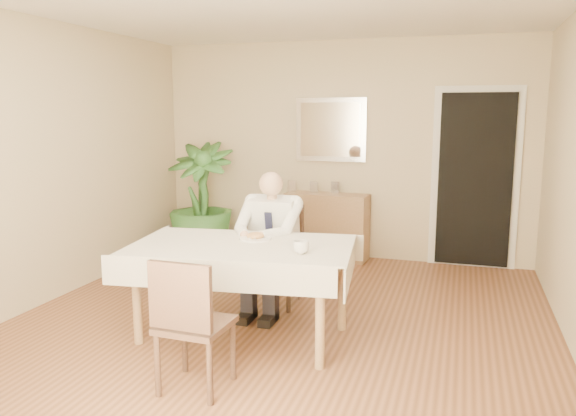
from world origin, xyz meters
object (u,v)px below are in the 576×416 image
(chair_near, at_px, (189,319))
(potted_palm, at_px, (201,200))
(chair_far, at_px, (278,248))
(dining_table, at_px, (242,255))
(coffee_mug, at_px, (301,247))
(seated_man, at_px, (268,236))
(sideboard, at_px, (327,226))

(chair_near, bearing_deg, potted_palm, 117.03)
(chair_far, bearing_deg, dining_table, -86.12)
(chair_near, xyz_separation_m, coffee_mug, (0.49, 0.82, 0.30))
(seated_man, relative_size, coffee_mug, 10.69)
(chair_far, relative_size, sideboard, 0.92)
(chair_near, height_order, potted_palm, potted_palm)
(chair_near, bearing_deg, sideboard, 91.66)
(potted_palm, bearing_deg, dining_table, -56.87)
(chair_near, relative_size, potted_palm, 0.63)
(sideboard, bearing_deg, chair_far, -87.52)
(coffee_mug, bearing_deg, potted_palm, 129.97)
(sideboard, bearing_deg, seated_man, -87.21)
(seated_man, xyz_separation_m, coffee_mug, (0.51, -0.73, 0.11))
(seated_man, height_order, sideboard, seated_man)
(dining_table, distance_m, potted_palm, 2.59)
(chair_far, xyz_separation_m, potted_palm, (-1.42, 1.29, 0.19))
(seated_man, height_order, potted_palm, potted_palm)
(seated_man, bearing_deg, sideboard, 88.22)
(chair_far, distance_m, potted_palm, 1.92)
(dining_table, bearing_deg, potted_palm, 116.07)
(dining_table, relative_size, potted_palm, 1.31)
(chair_near, height_order, coffee_mug, chair_near)
(chair_near, distance_m, seated_man, 1.56)
(chair_near, bearing_deg, chair_far, 93.06)
(coffee_mug, xyz_separation_m, sideboard, (-0.45, 2.69, -0.40))
(potted_palm, bearing_deg, sideboard, 14.79)
(dining_table, xyz_separation_m, sideboard, (0.06, 2.56, -0.27))
(coffee_mug, relative_size, sideboard, 0.12)
(chair_far, xyz_separation_m, coffee_mug, (0.51, -1.02, 0.28))
(chair_far, bearing_deg, coffee_mug, -59.28)
(potted_palm, bearing_deg, coffee_mug, -50.03)
(dining_table, xyz_separation_m, chair_far, (-0.00, 0.88, -0.15))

